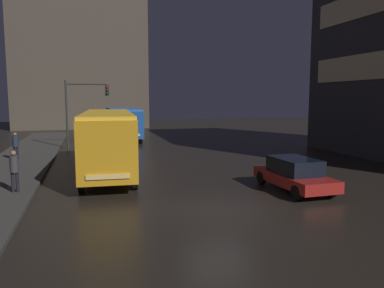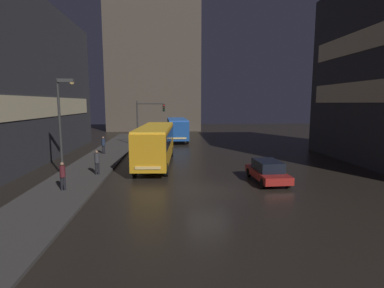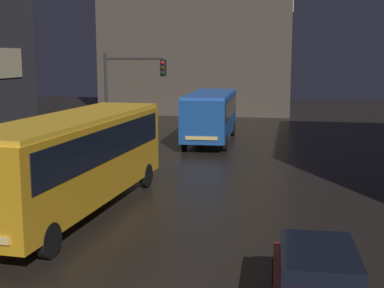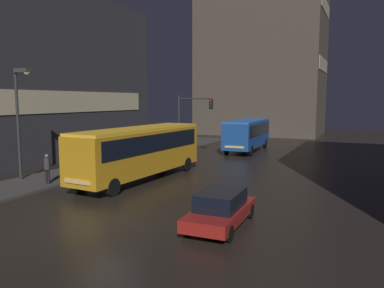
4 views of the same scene
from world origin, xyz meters
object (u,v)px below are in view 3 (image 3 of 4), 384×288
(pedestrian_far, at_px, (7,148))
(bus_far, at_px, (211,112))
(traffic_light_main, at_px, (128,86))
(car_taxi, at_px, (318,282))
(bus_near, at_px, (75,154))

(pedestrian_far, bearing_deg, bus_far, -71.47)
(pedestrian_far, height_order, traffic_light_main, traffic_light_main)
(bus_far, distance_m, car_taxi, 23.40)
(bus_far, xyz_separation_m, car_taxi, (5.68, -22.67, -1.20))
(bus_far, xyz_separation_m, pedestrian_far, (-7.98, -10.98, -0.73))
(car_taxi, distance_m, traffic_light_main, 19.78)
(pedestrian_far, bearing_deg, car_taxi, -166.03)
(bus_near, distance_m, bus_far, 16.57)
(pedestrian_far, bearing_deg, traffic_light_main, -73.45)
(bus_far, bearing_deg, pedestrian_far, 52.03)
(bus_near, distance_m, traffic_light_main, 11.10)
(car_taxi, bearing_deg, bus_far, -77.64)
(bus_near, height_order, bus_far, bus_near)
(bus_near, height_order, pedestrian_far, bus_near)
(car_taxi, distance_m, pedestrian_far, 17.98)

